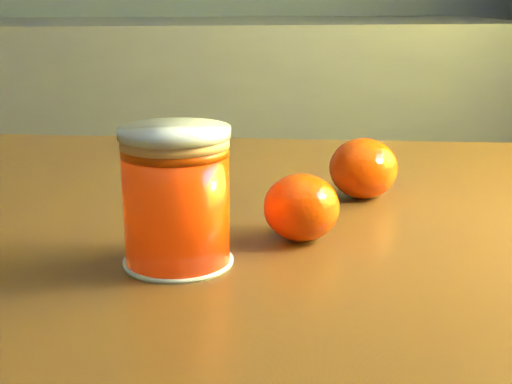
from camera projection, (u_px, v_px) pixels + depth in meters
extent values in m
cube|color=brown|center=(357.00, 237.00, 0.69)|extent=(1.16, 0.92, 0.04)
cylinder|color=#FF3405|center=(177.00, 206.00, 0.55)|extent=(0.08, 0.08, 0.09)
cylinder|color=#E7A25E|center=(175.00, 142.00, 0.54)|extent=(0.08, 0.08, 0.01)
cylinder|color=silver|center=(174.00, 133.00, 0.54)|extent=(0.09, 0.09, 0.01)
ellipsoid|color=#E44104|center=(301.00, 207.00, 0.61)|extent=(0.08, 0.08, 0.06)
ellipsoid|color=#E44104|center=(363.00, 168.00, 0.74)|extent=(0.08, 0.08, 0.06)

